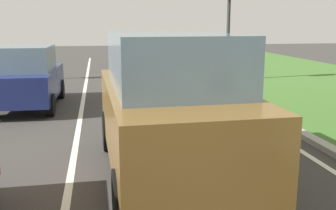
{
  "coord_description": "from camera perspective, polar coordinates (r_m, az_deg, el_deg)",
  "views": [
    {
      "loc": [
        -0.2,
        2.77,
        2.45
      ],
      "look_at": [
        0.83,
        8.51,
        1.2
      ],
      "focal_mm": 41.89,
      "sensor_mm": 36.0,
      "label": 1
    }
  ],
  "objects": [
    {
      "name": "car_hatchback_far",
      "position": [
        11.93,
        -19.83,
        3.81
      ],
      "size": [
        1.79,
        3.73,
        1.78
      ],
      "rotation": [
        0.0,
        0.0,
        -0.02
      ],
      "color": "navy",
      "rests_on": "ground"
    },
    {
      "name": "car_suv_ahead",
      "position": [
        6.05,
        0.23,
        -0.16
      ],
      "size": [
        2.06,
        4.54,
        2.28
      ],
      "rotation": [
        0.0,
        0.0,
        0.02
      ],
      "color": "brown",
      "rests_on": "ground"
    },
    {
      "name": "traffic_light_near_right",
      "position": [
        16.25,
        9.0,
        13.9
      ],
      "size": [
        0.32,
        0.5,
        4.37
      ],
      "color": "#2D2D2D",
      "rests_on": "ground"
    },
    {
      "name": "lane_line_center",
      "position": [
        11.51,
        -12.44,
        -0.48
      ],
      "size": [
        0.12,
        32.0,
        0.01
      ],
      "primitive_type": "cube",
      "color": "silver",
      "rests_on": "ground"
    },
    {
      "name": "curb_right",
      "position": [
        12.26,
        10.55,
        0.64
      ],
      "size": [
        0.24,
        48.0,
        0.12
      ],
      "primitive_type": "cube",
      "color": "#9E9B93",
      "rests_on": "ground"
    },
    {
      "name": "lane_line_right_edge",
      "position": [
        12.11,
        8.33,
        0.29
      ],
      "size": [
        0.12,
        32.0,
        0.01
      ],
      "primitive_type": "cube",
      "color": "silver",
      "rests_on": "ground"
    },
    {
      "name": "ground_plane",
      "position": [
        11.5,
        -8.95,
        -0.37
      ],
      "size": [
        60.0,
        60.0,
        0.0
      ],
      "primitive_type": "plane",
      "color": "#383533"
    }
  ]
}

